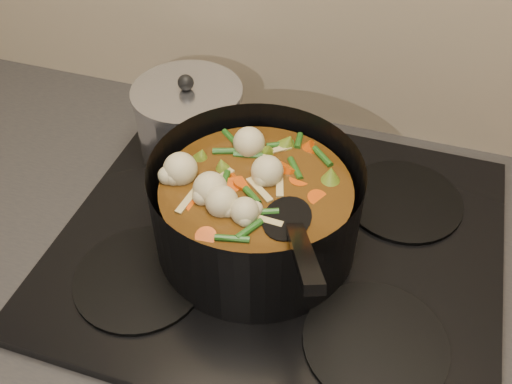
% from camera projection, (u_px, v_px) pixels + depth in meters
% --- Properties ---
extents(stovetop, '(0.62, 0.54, 0.03)m').
position_uv_depth(stovetop, '(280.00, 242.00, 0.83)').
color(stovetop, black).
rests_on(stovetop, counter).
extents(stockpot, '(0.32, 0.38, 0.21)m').
position_uv_depth(stockpot, '(256.00, 209.00, 0.78)').
color(stockpot, black).
rests_on(stockpot, stovetop).
extents(saucepan, '(0.18, 0.18, 0.14)m').
position_uv_depth(saucepan, '(189.00, 120.00, 0.93)').
color(saucepan, silver).
rests_on(saucepan, stovetop).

